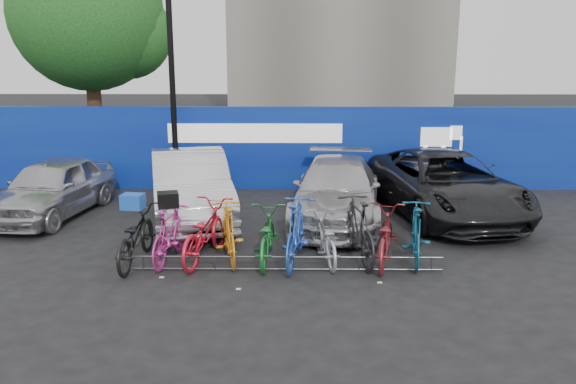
{
  "coord_description": "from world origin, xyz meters",
  "views": [
    {
      "loc": [
        0.12,
        -10.11,
        3.76
      ],
      "look_at": [
        -0.01,
        2.0,
        0.86
      ],
      "focal_mm": 35.0,
      "sensor_mm": 36.0,
      "label": 1
    }
  ],
  "objects_px": {
    "tree": "(95,19)",
    "bike_8": "(384,236)",
    "bike_2": "(205,232)",
    "bike_4": "(266,236)",
    "bike_rack": "(287,263)",
    "bike_9": "(416,233)",
    "car_0": "(52,188)",
    "bike_5": "(296,232)",
    "bike_3": "(229,232)",
    "bike_7": "(358,229)",
    "bike_0": "(135,236)",
    "bike_1": "(170,234)",
    "bike_6": "(325,239)",
    "car_2": "(337,190)",
    "car_1": "(190,186)",
    "car_3": "(444,184)",
    "lamppost": "(172,76)"
  },
  "relations": [
    {
      "from": "bike_0",
      "to": "bike_7",
      "type": "bearing_deg",
      "value": -174.92
    },
    {
      "from": "lamppost",
      "to": "bike_5",
      "type": "xyz_separation_m",
      "value": [
        3.36,
        -5.59,
        -2.66
      ]
    },
    {
      "from": "car_0",
      "to": "bike_5",
      "type": "xyz_separation_m",
      "value": [
        5.88,
        -3.22,
        -0.09
      ]
    },
    {
      "from": "bike_2",
      "to": "bike_4",
      "type": "relative_size",
      "value": 1.11
    },
    {
      "from": "car_2",
      "to": "bike_0",
      "type": "distance_m",
      "value": 4.97
    },
    {
      "from": "car_0",
      "to": "bike_3",
      "type": "bearing_deg",
      "value": -25.69
    },
    {
      "from": "car_3",
      "to": "bike_0",
      "type": "distance_m",
      "value": 7.45
    },
    {
      "from": "tree",
      "to": "bike_8",
      "type": "xyz_separation_m",
      "value": [
        8.59,
        -10.16,
        -4.55
      ]
    },
    {
      "from": "bike_4",
      "to": "bike_9",
      "type": "xyz_separation_m",
      "value": [
        2.82,
        0.0,
        0.07
      ]
    },
    {
      "from": "bike_1",
      "to": "bike_6",
      "type": "distance_m",
      "value": 2.91
    },
    {
      "from": "bike_2",
      "to": "bike_8",
      "type": "height_order",
      "value": "bike_2"
    },
    {
      "from": "car_1",
      "to": "bike_6",
      "type": "bearing_deg",
      "value": -57.72
    },
    {
      "from": "car_1",
      "to": "bike_3",
      "type": "height_order",
      "value": "car_1"
    },
    {
      "from": "car_1",
      "to": "bike_0",
      "type": "height_order",
      "value": "car_1"
    },
    {
      "from": "car_0",
      "to": "car_2",
      "type": "relative_size",
      "value": 0.85
    },
    {
      "from": "bike_0",
      "to": "bike_5",
      "type": "xyz_separation_m",
      "value": [
        2.99,
        0.02,
        0.09
      ]
    },
    {
      "from": "bike_9",
      "to": "bike_7",
      "type": "bearing_deg",
      "value": 6.46
    },
    {
      "from": "car_0",
      "to": "bike_6",
      "type": "distance_m",
      "value": 7.14
    },
    {
      "from": "bike_4",
      "to": "bike_7",
      "type": "distance_m",
      "value": 1.74
    },
    {
      "from": "tree",
      "to": "car_0",
      "type": "height_order",
      "value": "tree"
    },
    {
      "from": "car_0",
      "to": "bike_8",
      "type": "xyz_separation_m",
      "value": [
        7.54,
        -3.14,
        -0.19
      ]
    },
    {
      "from": "bike_rack",
      "to": "car_0",
      "type": "height_order",
      "value": "car_0"
    },
    {
      "from": "lamppost",
      "to": "car_2",
      "type": "height_order",
      "value": "lamppost"
    },
    {
      "from": "car_0",
      "to": "bike_5",
      "type": "height_order",
      "value": "car_0"
    },
    {
      "from": "car_1",
      "to": "bike_3",
      "type": "xyz_separation_m",
      "value": [
        1.23,
        -2.84,
        -0.25
      ]
    },
    {
      "from": "bike_rack",
      "to": "bike_4",
      "type": "relative_size",
      "value": 2.96
    },
    {
      "from": "car_2",
      "to": "bike_2",
      "type": "bearing_deg",
      "value": -127.42
    },
    {
      "from": "car_1",
      "to": "bike_2",
      "type": "bearing_deg",
      "value": -88.88
    },
    {
      "from": "bike_7",
      "to": "bike_9",
      "type": "xyz_separation_m",
      "value": [
        1.08,
        -0.05,
        -0.05
      ]
    },
    {
      "from": "car_0",
      "to": "car_2",
      "type": "distance_m",
      "value": 6.86
    },
    {
      "from": "car_2",
      "to": "bike_0",
      "type": "bearing_deg",
      "value": -136.29
    },
    {
      "from": "bike_2",
      "to": "bike_3",
      "type": "xyz_separation_m",
      "value": [
        0.45,
        -0.03,
        0.0
      ]
    },
    {
      "from": "lamppost",
      "to": "bike_6",
      "type": "distance_m",
      "value": 7.28
    },
    {
      "from": "car_0",
      "to": "bike_9",
      "type": "bearing_deg",
      "value": -12.98
    },
    {
      "from": "car_3",
      "to": "bike_5",
      "type": "height_order",
      "value": "car_3"
    },
    {
      "from": "bike_7",
      "to": "bike_4",
      "type": "bearing_deg",
      "value": -8.07
    },
    {
      "from": "bike_rack",
      "to": "bike_9",
      "type": "bearing_deg",
      "value": 12.63
    },
    {
      "from": "bike_4",
      "to": "bike_8",
      "type": "height_order",
      "value": "bike_8"
    },
    {
      "from": "car_0",
      "to": "bike_2",
      "type": "height_order",
      "value": "car_0"
    },
    {
      "from": "bike_2",
      "to": "bike_4",
      "type": "height_order",
      "value": "bike_2"
    },
    {
      "from": "car_2",
      "to": "bike_8",
      "type": "xyz_separation_m",
      "value": [
        0.68,
        -2.89,
        -0.19
      ]
    },
    {
      "from": "bike_7",
      "to": "bike_3",
      "type": "bearing_deg",
      "value": -9.47
    },
    {
      "from": "bike_4",
      "to": "bike_5",
      "type": "relative_size",
      "value": 0.92
    },
    {
      "from": "bike_5",
      "to": "bike_6",
      "type": "bearing_deg",
      "value": -157.77
    },
    {
      "from": "car_2",
      "to": "bike_2",
      "type": "height_order",
      "value": "car_2"
    },
    {
      "from": "bike_0",
      "to": "bike_1",
      "type": "bearing_deg",
      "value": -167.69
    },
    {
      "from": "bike_3",
      "to": "bike_4",
      "type": "xyz_separation_m",
      "value": [
        0.7,
        -0.04,
        -0.06
      ]
    },
    {
      "from": "car_0",
      "to": "bike_7",
      "type": "relative_size",
      "value": 2.02
    },
    {
      "from": "car_1",
      "to": "bike_3",
      "type": "relative_size",
      "value": 2.63
    },
    {
      "from": "lamppost",
      "to": "car_2",
      "type": "relative_size",
      "value": 1.25
    }
  ]
}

